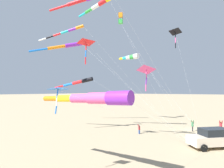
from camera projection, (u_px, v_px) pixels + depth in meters
ground_plane at (199, 131)px, 25.69m from camera, size 600.00×600.00×0.00m
parked_car at (212, 138)px, 18.15m from camera, size 4.34×4.36×1.85m
cooler_box at (210, 140)px, 20.18m from camera, size 0.62×0.42×0.42m
person_adult_flyer at (221, 126)px, 24.44m from camera, size 0.56×0.46×1.69m
person_child_green_jacket at (193, 125)px, 25.46m from camera, size 0.51×0.41×1.60m
person_child_grey_jacket at (139, 129)px, 24.10m from camera, size 0.33×0.39×1.17m
kite_windsock_yellow_midlevel at (78, 82)px, 27.04m from camera, size 4.66×17.85×7.42m
kite_windsock_long_streamer_right at (65, 46)px, 24.62m from camera, size 6.71×17.76×12.13m
kite_windsock_green_low_center at (93, 98)px, 12.41m from camera, size 10.50×10.57×5.50m
kite_windsock_striped_overhead at (131, 57)px, 33.75m from camera, size 3.31×14.37×12.02m
kite_delta_checkered_midright at (59, 90)px, 11.80m from camera, size 13.34×6.53×5.75m
kite_delta_red_high_left at (146, 70)px, 21.54m from camera, size 10.55×4.71×8.38m
kite_delta_white_trailing at (86, 43)px, 20.15m from camera, size 7.12×9.27×11.02m
kite_windsock_teal_far_right at (67, 31)px, 30.94m from camera, size 8.89×19.53×16.30m
kite_delta_magenta_far_left at (175, 32)px, 21.32m from camera, size 2.09×3.13×12.49m
kite_box_long_streamer_left at (121, 18)px, 31.76m from camera, size 3.60×12.20×18.59m
kite_windsock_purple_drifting at (101, 4)px, 18.05m from camera, size 8.84×9.62×14.48m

